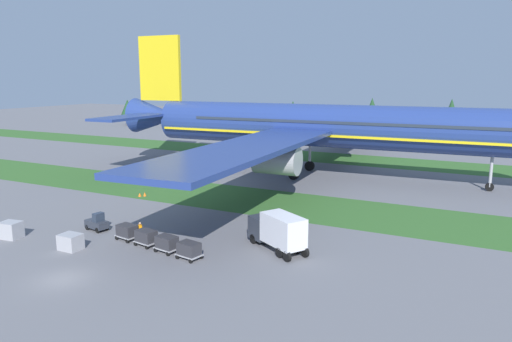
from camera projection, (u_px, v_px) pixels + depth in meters
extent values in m
plane|color=slate|center=(63.00, 279.00, 38.82)|extent=(400.00, 400.00, 0.00)
cube|color=#336028|center=(239.00, 198.00, 64.82)|extent=(320.00, 12.86, 0.01)
cube|color=#336028|center=(327.00, 157.00, 97.90)|extent=(320.00, 12.86, 0.01)
cylinder|color=navy|center=(331.00, 126.00, 76.86)|extent=(60.92, 9.58, 6.87)
cone|color=navy|center=(158.00, 116.00, 90.12)|extent=(10.64, 6.99, 6.53)
cube|color=yellow|center=(330.00, 133.00, 77.09)|extent=(59.45, 9.65, 0.36)
cube|color=#283342|center=(354.00, 121.00, 75.21)|extent=(53.53, 9.32, 0.44)
cube|color=navy|center=(344.00, 118.00, 99.78)|extent=(11.43, 41.09, 0.62)
cylinder|color=#A3A3A8|center=(343.00, 132.00, 94.17)|extent=(6.08, 4.04, 3.78)
cube|color=navy|center=(247.00, 148.00, 57.17)|extent=(11.43, 41.09, 0.62)
cylinder|color=#A3A3A8|center=(277.00, 160.00, 62.49)|extent=(6.08, 4.04, 3.78)
cube|color=navy|center=(189.00, 110.00, 98.20)|extent=(6.04, 15.03, 0.43)
cube|color=navy|center=(129.00, 117.00, 81.25)|extent=(6.04, 15.03, 0.43)
cube|color=yellow|center=(160.00, 68.00, 88.14)|extent=(8.68, 1.13, 11.68)
cylinder|color=#A3A3A8|center=(492.00, 164.00, 68.21)|extent=(0.44, 0.44, 6.79)
cylinder|color=black|center=(489.00, 187.00, 68.86)|extent=(1.22, 0.47, 1.20)
cylinder|color=#A3A3A8|center=(310.00, 147.00, 83.26)|extent=(0.44, 0.44, 6.54)
cylinder|color=black|center=(310.00, 166.00, 83.89)|extent=(1.72, 0.67, 1.70)
cylinder|color=#A3A3A8|center=(294.00, 154.00, 75.87)|extent=(0.44, 0.44, 6.54)
cylinder|color=black|center=(294.00, 174.00, 76.50)|extent=(1.72, 0.67, 1.70)
cube|color=#2D333D|center=(97.00, 224.00, 51.16)|extent=(2.79, 1.74, 0.77)
cube|color=#283342|center=(98.00, 217.00, 50.77)|extent=(0.88, 1.20, 0.90)
cylinder|color=black|center=(87.00, 227.00, 51.34)|extent=(0.63, 0.30, 0.60)
cylinder|color=black|center=(96.00, 225.00, 52.20)|extent=(0.63, 0.30, 0.60)
cylinder|color=black|center=(98.00, 230.00, 50.26)|extent=(0.63, 0.30, 0.60)
cylinder|color=black|center=(106.00, 228.00, 51.13)|extent=(0.63, 0.30, 0.60)
cube|color=#A3A3A8|center=(127.00, 236.00, 48.20)|extent=(2.43, 1.87, 0.10)
cube|color=#2D2D33|center=(127.00, 230.00, 48.09)|extent=(2.14, 1.64, 1.10)
cylinder|color=black|center=(117.00, 238.00, 48.19)|extent=(0.41, 0.19, 0.40)
cylinder|color=black|center=(128.00, 234.00, 49.27)|extent=(0.41, 0.19, 0.40)
cylinder|color=black|center=(127.00, 241.00, 47.21)|extent=(0.41, 0.19, 0.40)
cylinder|color=black|center=(138.00, 238.00, 48.29)|extent=(0.41, 0.19, 0.40)
cube|color=#A3A3A8|center=(146.00, 242.00, 46.49)|extent=(2.43, 1.87, 0.10)
cube|color=#2D2D33|center=(146.00, 236.00, 46.38)|extent=(2.14, 1.64, 1.10)
cylinder|color=black|center=(135.00, 244.00, 46.48)|extent=(0.41, 0.19, 0.40)
cylinder|color=black|center=(146.00, 240.00, 47.56)|extent=(0.41, 0.19, 0.40)
cylinder|color=black|center=(147.00, 247.00, 45.49)|extent=(0.41, 0.19, 0.40)
cylinder|color=black|center=(158.00, 243.00, 46.58)|extent=(0.41, 0.19, 0.40)
cube|color=#A3A3A8|center=(167.00, 248.00, 44.78)|extent=(2.43, 1.87, 0.10)
cube|color=#2D2D33|center=(167.00, 242.00, 44.66)|extent=(2.14, 1.64, 1.10)
cylinder|color=black|center=(155.00, 250.00, 44.77)|extent=(0.41, 0.19, 0.40)
cylinder|color=black|center=(166.00, 246.00, 45.85)|extent=(0.41, 0.19, 0.40)
cylinder|color=black|center=(168.00, 254.00, 43.78)|extent=(0.41, 0.19, 0.40)
cylinder|color=black|center=(179.00, 250.00, 44.86)|extent=(0.41, 0.19, 0.40)
cube|color=#A3A3A8|center=(189.00, 255.00, 43.07)|extent=(2.43, 1.87, 0.10)
cube|color=#2D2D33|center=(189.00, 248.00, 42.95)|extent=(2.14, 1.64, 1.10)
cylinder|color=black|center=(177.00, 257.00, 43.06)|extent=(0.41, 0.19, 0.40)
cylinder|color=black|center=(188.00, 253.00, 44.14)|extent=(0.41, 0.19, 0.40)
cylinder|color=black|center=(191.00, 261.00, 42.07)|extent=(0.41, 0.19, 0.40)
cylinder|color=black|center=(201.00, 257.00, 43.15)|extent=(0.41, 0.19, 0.40)
cube|color=#2D333D|center=(263.00, 227.00, 47.20)|extent=(3.07, 3.11, 2.20)
cube|color=#283342|center=(258.00, 220.00, 48.00)|extent=(1.14, 1.81, 0.97)
cube|color=silver|center=(283.00, 230.00, 44.31)|extent=(5.04, 4.29, 2.80)
cylinder|color=black|center=(254.00, 239.00, 47.07)|extent=(0.98, 0.75, 0.96)
cylinder|color=black|center=(270.00, 235.00, 48.12)|extent=(0.98, 0.75, 0.96)
cylinder|color=black|center=(280.00, 253.00, 43.36)|extent=(0.98, 0.75, 0.96)
cylinder|color=black|center=(297.00, 248.00, 44.41)|extent=(0.98, 0.75, 0.96)
cylinder|color=black|center=(287.00, 256.00, 42.43)|extent=(0.98, 0.75, 0.96)
cylinder|color=black|center=(305.00, 252.00, 43.48)|extent=(0.98, 0.75, 0.96)
cylinder|color=black|center=(141.00, 235.00, 48.41)|extent=(0.18, 0.18, 0.85)
cylinder|color=black|center=(140.00, 235.00, 48.53)|extent=(0.18, 0.18, 0.85)
cylinder|color=orange|center=(140.00, 228.00, 48.33)|extent=(0.36, 0.36, 0.62)
sphere|color=tan|center=(140.00, 223.00, 48.24)|extent=(0.24, 0.24, 0.24)
cylinder|color=orange|center=(142.00, 228.00, 48.22)|extent=(0.10, 0.10, 0.58)
cylinder|color=orange|center=(138.00, 228.00, 48.45)|extent=(0.10, 0.10, 0.58)
cube|color=#A3A3A8|center=(11.00, 230.00, 48.63)|extent=(2.20, 1.85, 1.69)
cube|color=#A3A3A8|center=(71.00, 242.00, 45.38)|extent=(2.01, 1.61, 1.50)
cone|color=orange|center=(145.00, 194.00, 65.95)|extent=(0.44, 0.44, 0.57)
cone|color=orange|center=(140.00, 195.00, 65.76)|extent=(0.44, 0.44, 0.51)
cylinder|color=#4C3823|center=(128.00, 120.00, 163.84)|extent=(0.70, 0.70, 3.58)
cone|color=#1E4223|center=(127.00, 107.00, 163.01)|extent=(4.47, 4.47, 5.17)
cylinder|color=#4C3823|center=(173.00, 122.00, 155.56)|extent=(0.70, 0.70, 3.48)
cone|color=#1E4223|center=(173.00, 107.00, 154.61)|extent=(3.97, 3.97, 6.39)
cylinder|color=#4C3823|center=(231.00, 127.00, 146.08)|extent=(0.70, 0.70, 2.66)
cone|color=#1E4223|center=(230.00, 114.00, 145.32)|extent=(6.17, 6.17, 5.29)
cylinder|color=#4C3823|center=(293.00, 129.00, 136.34)|extent=(0.70, 0.70, 3.39)
cone|color=#1E4223|center=(293.00, 112.00, 135.40)|extent=(3.74, 3.74, 6.33)
cylinder|color=#4C3823|center=(371.00, 132.00, 127.18)|extent=(0.70, 0.70, 3.87)
cone|color=#1E4223|center=(372.00, 111.00, 126.14)|extent=(5.03, 5.03, 6.96)
cylinder|color=#4C3823|center=(449.00, 138.00, 115.74)|extent=(0.70, 0.70, 3.27)
cone|color=#1E4223|center=(451.00, 115.00, 114.67)|extent=(5.17, 5.17, 7.90)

